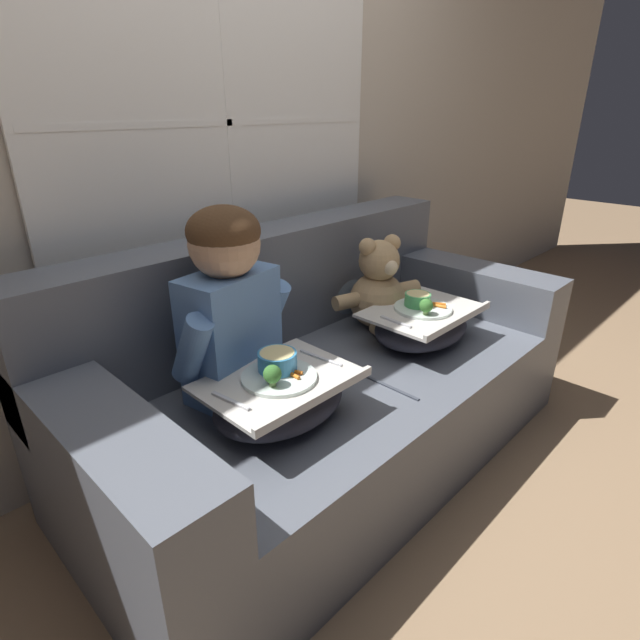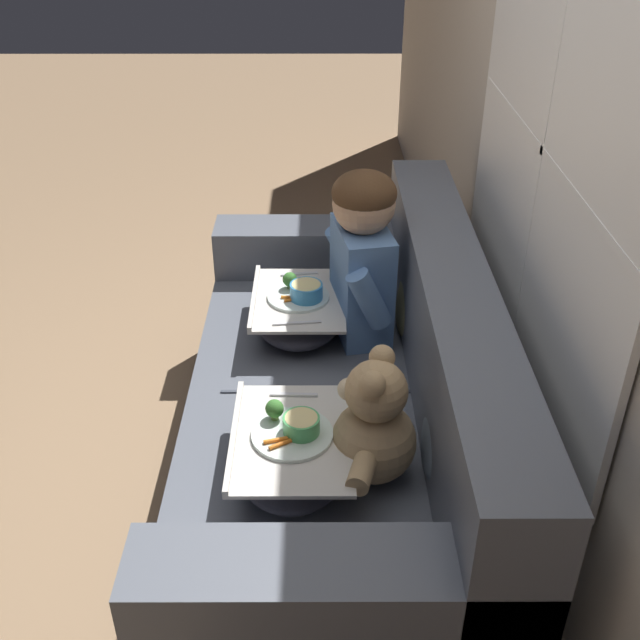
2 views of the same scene
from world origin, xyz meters
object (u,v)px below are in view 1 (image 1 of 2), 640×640
at_px(throw_pillow_behind_teddy, 344,282).
at_px(teddy_bear, 379,289).
at_px(lap_tray_teddy, 421,324).
at_px(throw_pillow_behind_child, 200,333).
at_px(child_figure, 229,296).
at_px(lap_tray_child, 280,396).
at_px(couch, 323,381).

height_order(throw_pillow_behind_teddy, teddy_bear, teddy_bear).
relative_size(throw_pillow_behind_teddy, lap_tray_teddy, 0.67).
xyz_separation_m(throw_pillow_behind_child, throw_pillow_behind_teddy, (0.77, 0.00, 0.00)).
bearing_deg(teddy_bear, child_figure, 179.68).
distance_m(teddy_bear, lap_tray_child, 0.81).
distance_m(couch, lap_tray_teddy, 0.47).
distance_m(throw_pillow_behind_teddy, teddy_bear, 0.20).
xyz_separation_m(throw_pillow_behind_child, lap_tray_teddy, (0.77, -0.43, -0.08)).
height_order(child_figure, lap_tray_child, child_figure).
distance_m(throw_pillow_behind_child, lap_tray_child, 0.43).
xyz_separation_m(throw_pillow_behind_child, child_figure, (0.00, -0.19, 0.19)).
xyz_separation_m(throw_pillow_behind_child, lap_tray_child, (0.00, -0.42, -0.08)).
bearing_deg(lap_tray_child, throw_pillow_behind_teddy, 28.76).
distance_m(child_figure, lap_tray_child, 0.35).
height_order(throw_pillow_behind_child, teddy_bear, teddy_bear).
relative_size(couch, teddy_bear, 4.58).
height_order(throw_pillow_behind_teddy, lap_tray_teddy, throw_pillow_behind_teddy).
height_order(throw_pillow_behind_child, lap_tray_teddy, throw_pillow_behind_child).
distance_m(lap_tray_child, lap_tray_teddy, 0.77).
bearing_deg(child_figure, lap_tray_child, -89.93).
bearing_deg(throw_pillow_behind_teddy, child_figure, -165.94).
relative_size(throw_pillow_behind_teddy, lap_tray_child, 0.69).
bearing_deg(teddy_bear, lap_tray_child, -163.65).
relative_size(child_figure, lap_tray_child, 1.37).
relative_size(child_figure, teddy_bear, 1.46).
bearing_deg(throw_pillow_behind_teddy, couch, -148.52).
distance_m(throw_pillow_behind_child, lap_tray_teddy, 0.89).
bearing_deg(teddy_bear, throw_pillow_behind_teddy, 89.56).
relative_size(couch, lap_tray_teddy, 4.22).
relative_size(couch, throw_pillow_behind_teddy, 6.26).
xyz_separation_m(couch, lap_tray_child, (-0.39, -0.19, 0.19)).
bearing_deg(throw_pillow_behind_child, lap_tray_child, -89.93).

